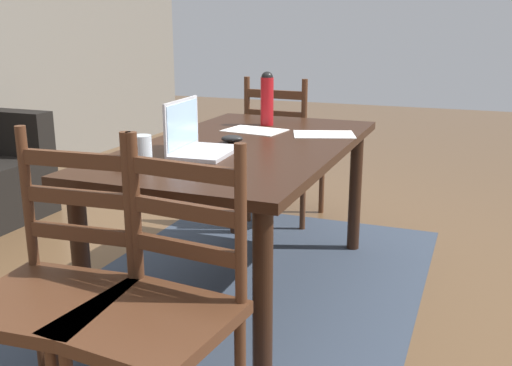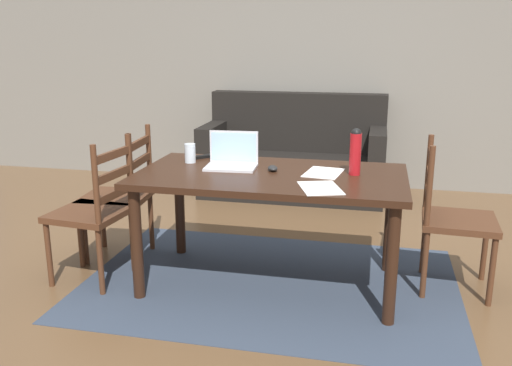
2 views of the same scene
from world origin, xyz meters
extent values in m
plane|color=brown|center=(0.00, 0.00, 0.00)|extent=(14.00, 14.00, 0.00)
cube|color=#333D4C|center=(0.00, 0.00, 0.00)|extent=(2.39, 1.64, 0.01)
cube|color=black|center=(0.00, 0.00, 0.72)|extent=(1.65, 0.90, 0.04)
cylinder|color=black|center=(-0.75, -0.37, 0.35)|extent=(0.07, 0.07, 0.70)
cylinder|color=black|center=(0.75, -0.37, 0.35)|extent=(0.07, 0.07, 0.70)
cylinder|color=black|center=(-0.75, 0.37, 0.35)|extent=(0.07, 0.07, 0.70)
cylinder|color=black|center=(0.75, 0.37, 0.35)|extent=(0.07, 0.07, 0.70)
cube|color=#4C2B19|center=(-1.16, -0.18, 0.45)|extent=(0.48, 0.48, 0.04)
cylinder|color=#4C2B19|center=(-0.95, -0.01, 0.21)|extent=(0.04, 0.04, 0.43)
cylinder|color=#4C2B19|center=(-0.98, -0.39, 0.70)|extent=(0.04, 0.04, 0.50)
cylinder|color=#4C2B19|center=(-0.94, -0.01, 0.70)|extent=(0.04, 0.04, 0.50)
cube|color=#4C2B19|center=(-0.96, -0.20, 0.60)|extent=(0.06, 0.36, 0.05)
cube|color=#4C2B19|center=(-0.96, -0.20, 0.72)|extent=(0.06, 0.36, 0.05)
cube|color=#4C2B19|center=(-0.96, -0.20, 0.85)|extent=(0.06, 0.36, 0.05)
cube|color=#4C2B19|center=(-1.16, 0.18, 0.45)|extent=(0.47, 0.47, 0.04)
cylinder|color=#4C2B19|center=(-0.95, 0.01, 0.21)|extent=(0.04, 0.04, 0.43)
cylinder|color=#4C2B19|center=(-0.98, 0.39, 0.21)|extent=(0.04, 0.04, 0.43)
cylinder|color=#4C2B19|center=(-0.94, 0.01, 0.70)|extent=(0.04, 0.04, 0.50)
cylinder|color=#4C2B19|center=(-0.97, 0.39, 0.70)|extent=(0.04, 0.04, 0.50)
cube|color=#4C2B19|center=(-0.96, 0.20, 0.60)|extent=(0.05, 0.36, 0.05)
cube|color=#4C2B19|center=(-0.96, 0.20, 0.72)|extent=(0.05, 0.36, 0.05)
cube|color=#4C2B19|center=(-0.96, 0.20, 0.85)|extent=(0.05, 0.36, 0.05)
cube|color=#4C2B19|center=(1.16, 0.18, 0.45)|extent=(0.47, 0.47, 0.04)
cylinder|color=#4C2B19|center=(1.36, 0.36, 0.21)|extent=(0.04, 0.04, 0.43)
cylinder|color=#4C2B19|center=(1.34, -0.02, 0.21)|extent=(0.04, 0.04, 0.43)
cylinder|color=#4C2B19|center=(0.98, 0.38, 0.21)|extent=(0.04, 0.04, 0.43)
cylinder|color=#4C2B19|center=(0.96, 0.00, 0.21)|extent=(0.04, 0.04, 0.43)
cylinder|color=#4C2B19|center=(0.97, 0.38, 0.70)|extent=(0.04, 0.04, 0.50)
cylinder|color=#4C2B19|center=(0.95, 0.00, 0.70)|extent=(0.04, 0.04, 0.50)
cube|color=#4C2B19|center=(0.96, 0.19, 0.60)|extent=(0.05, 0.36, 0.05)
cube|color=#4C2B19|center=(0.96, 0.19, 0.72)|extent=(0.05, 0.36, 0.05)
cube|color=#4C2B19|center=(0.96, 0.19, 0.85)|extent=(0.05, 0.36, 0.05)
cube|color=black|center=(0.64, 2.09, 0.55)|extent=(0.16, 0.80, 0.30)
cube|color=silver|center=(-0.27, 0.07, 0.75)|extent=(0.33, 0.24, 0.02)
cube|color=silver|center=(-0.28, 0.17, 0.86)|extent=(0.32, 0.03, 0.21)
cube|color=#A5CCEA|center=(-0.28, 0.17, 0.86)|extent=(0.30, 0.02, 0.19)
cylinder|color=#A81419|center=(0.51, 0.08, 0.87)|extent=(0.07, 0.07, 0.25)
sphere|color=black|center=(0.51, 0.08, 0.99)|extent=(0.06, 0.06, 0.06)
cylinder|color=silver|center=(-0.58, 0.18, 0.80)|extent=(0.07, 0.07, 0.13)
ellipsoid|color=black|center=(0.00, 0.06, 0.75)|extent=(0.09, 0.11, 0.03)
cube|color=black|center=(-0.56, 0.31, 0.75)|extent=(0.15, 0.15, 0.02)
cube|color=white|center=(0.32, 0.08, 0.74)|extent=(0.25, 0.32, 0.00)
cube|color=white|center=(0.34, -0.28, 0.74)|extent=(0.30, 0.35, 0.00)
camera|label=1|loc=(-2.44, -1.01, 1.27)|focal=41.17mm
camera|label=2|loc=(0.63, -3.24, 1.55)|focal=38.54mm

